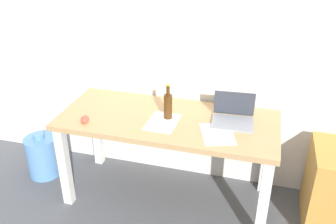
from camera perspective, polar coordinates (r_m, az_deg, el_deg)
ground_plane at (r=3.13m, az=0.00°, el=-12.75°), size 8.00×8.00×0.00m
back_wall at (r=2.87m, az=2.24°, el=12.91°), size 5.20×0.08×2.60m
desk at (r=2.77m, az=0.00°, el=-2.84°), size 1.62×0.69×0.73m
laptop_right at (r=2.68m, az=10.05°, el=-0.74°), size 0.31×0.26×0.21m
beer_bottle at (r=2.67m, az=0.12°, el=1.04°), size 0.06×0.06×0.27m
computer_mouse at (r=2.73m, az=-12.79°, el=-1.09°), size 0.09×0.12×0.03m
paper_sheet_front_right at (r=2.54m, az=7.66°, el=-3.37°), size 0.29×0.35×0.00m
paper_sheet_center at (r=2.66m, az=-0.86°, el=-1.55°), size 0.22×0.30×0.00m
water_cooler_jug at (r=3.44m, az=-18.90°, el=-6.47°), size 0.27×0.27×0.42m
filing_cabinet at (r=2.96m, az=24.65°, el=-10.79°), size 0.40×0.48×0.63m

